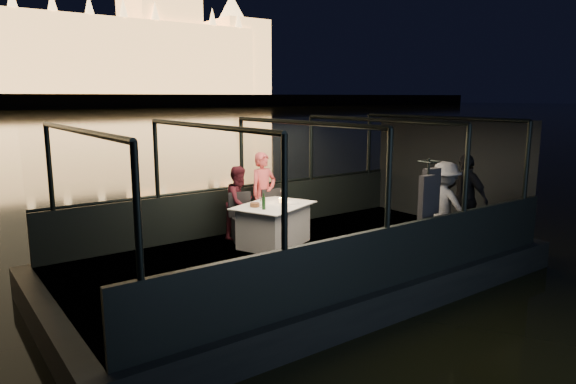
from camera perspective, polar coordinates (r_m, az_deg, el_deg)
boat_hull at (r=9.28m, az=1.47°, el=-9.82°), size 8.60×4.40×1.00m
boat_deck at (r=9.13m, az=1.49°, el=-6.99°), size 8.00×4.00×0.04m
gunwale_port at (r=10.61m, az=-5.10°, el=-1.91°), size 8.00×0.08×0.90m
gunwale_starboard at (r=7.58m, az=10.83°, el=-7.16°), size 8.00×0.08×0.90m
cabin_glass_port at (r=10.42m, az=-5.20°, el=4.28°), size 8.00×0.02×1.40m
cabin_glass_starboard at (r=7.31m, az=11.14°, el=1.46°), size 8.00×0.02×1.40m
cabin_roof_glass at (r=8.72m, az=1.56°, el=7.71°), size 8.00×4.00×0.02m
end_wall_fore at (r=7.20m, az=-24.66°, el=-3.12°), size 0.02×4.00×2.30m
end_wall_aft at (r=11.70m, az=17.27°, el=2.30°), size 0.02×4.00×2.30m
canopy_ribs at (r=8.85m, az=1.52°, el=0.25°), size 8.00×4.00×2.30m
dining_table_central at (r=9.56m, az=-1.59°, el=-3.66°), size 1.74×1.53×0.77m
chair_port_left at (r=9.73m, az=-4.79°, el=-3.05°), size 0.54×0.54×0.93m
chair_port_right at (r=10.19m, az=-1.25°, el=-2.39°), size 0.47×0.47×0.91m
coat_stand at (r=8.47m, az=15.12°, el=-2.30°), size 0.59×0.53×1.78m
person_woman_coral at (r=10.34m, az=-2.74°, el=-0.51°), size 0.62×0.44×1.64m
person_man_maroon at (r=9.97m, az=-5.38°, el=-0.96°), size 0.83×0.75×1.42m
passenger_stripe at (r=9.67m, az=16.93°, el=-1.13°), size 0.70×1.09×1.60m
passenger_dark at (r=10.12m, az=18.96°, el=-0.74°), size 0.46×1.01×1.70m
wine_bottle at (r=9.06m, az=-2.72°, el=-1.02°), size 0.08×0.08×0.29m
bread_basket at (r=9.30m, az=-3.71°, el=-1.42°), size 0.21×0.21×0.07m
amber_candle at (r=9.67m, az=-0.83°, el=-0.94°), size 0.06×0.06×0.08m
plate_near at (r=9.60m, az=0.54°, el=-1.22°), size 0.29×0.29×0.02m
plate_far at (r=9.51m, az=-3.17°, el=-1.35°), size 0.28×0.28×0.01m
wine_glass_white at (r=9.21m, az=-3.04°, el=-1.18°), size 0.06×0.06×0.19m
wine_glass_red at (r=9.85m, az=-0.69°, el=-0.40°), size 0.08×0.08×0.19m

